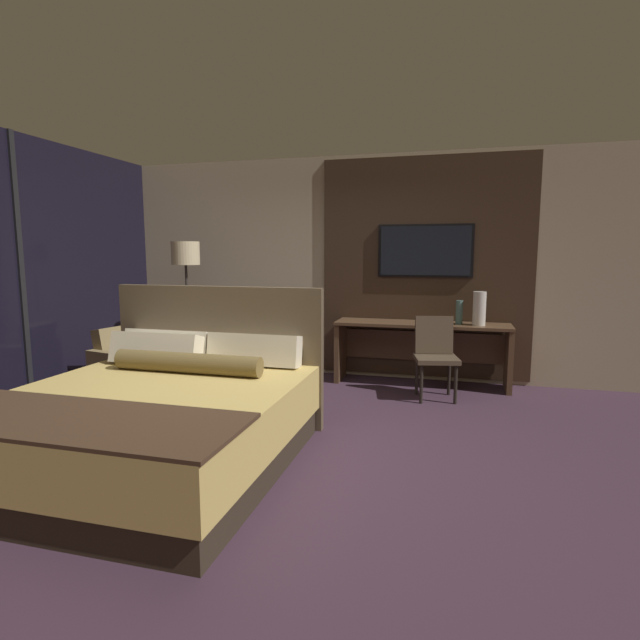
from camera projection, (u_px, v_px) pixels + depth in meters
ground_plane at (285, 447)px, 4.13m from camera, size 16.00×16.00×0.00m
wall_back_tv_panel at (361, 268)px, 6.39m from camera, size 7.20×0.09×2.80m
wall_left_window at (20, 279)px, 5.11m from camera, size 0.06×6.00×2.80m
bed at (158, 418)px, 3.78m from camera, size 2.04×2.23×1.29m
desk at (422, 342)px, 6.04m from camera, size 2.06×0.50×0.76m
tv at (425, 251)px, 6.08m from camera, size 1.14×0.04×0.64m
desk_chair at (435, 350)px, 5.49m from camera, size 0.53×0.53×0.90m
armchair_by_window at (133, 371)px, 5.68m from camera, size 0.83×0.85×0.76m
floor_lamp at (186, 265)px, 6.07m from camera, size 0.34×0.34×1.73m
vase_tall at (479, 309)px, 5.73m from camera, size 0.15×0.15×0.39m
vase_short at (459, 312)px, 5.83m from camera, size 0.08×0.08×0.28m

